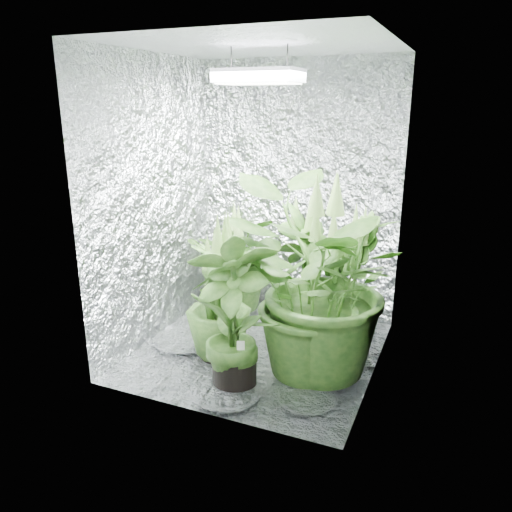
{
  "coord_description": "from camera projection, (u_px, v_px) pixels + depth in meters",
  "views": [
    {
      "loc": [
        1.22,
        -2.92,
        1.69
      ],
      "look_at": [
        -0.02,
        0.0,
        0.7
      ],
      "focal_mm": 35.0,
      "sensor_mm": 36.0,
      "label": 1
    }
  ],
  "objects": [
    {
      "name": "ground",
      "position": [
        258.0,
        351.0,
        3.52
      ],
      "size": [
        1.6,
        1.6,
        0.0
      ],
      "primitive_type": "plane",
      "color": "white",
      "rests_on": "ground"
    },
    {
      "name": "walls",
      "position": [
        259.0,
        212.0,
        3.22
      ],
      "size": [
        1.62,
        1.62,
        2.0
      ],
      "color": "white",
      "rests_on": "ground"
    },
    {
      "name": "ceiling",
      "position": [
        259.0,
        45.0,
        2.92
      ],
      "size": [
        1.6,
        1.6,
        0.01
      ],
      "primitive_type": "cube",
      "color": "white",
      "rests_on": "walls"
    },
    {
      "name": "grow_lamp",
      "position": [
        259.0,
        76.0,
        2.98
      ],
      "size": [
        0.5,
        0.3,
        0.22
      ],
      "color": "gray",
      "rests_on": "ceiling"
    },
    {
      "name": "plant_a",
      "position": [
        236.0,
        262.0,
        4.07
      ],
      "size": [
        0.96,
        0.96,
        0.91
      ],
      "rotation": [
        0.0,
        0.0,
        0.36
      ],
      "color": "black",
      "rests_on": "ground"
    },
    {
      "name": "plant_b",
      "position": [
        305.0,
        275.0,
        3.6
      ],
      "size": [
        0.64,
        0.64,
        1.06
      ],
      "rotation": [
        0.0,
        0.0,
        1.25
      ],
      "color": "black",
      "rests_on": "ground"
    },
    {
      "name": "plant_c",
      "position": [
        346.0,
        285.0,
        3.42
      ],
      "size": [
        0.55,
        0.55,
        1.03
      ],
      "rotation": [
        0.0,
        0.0,
        1.52
      ],
      "color": "black",
      "rests_on": "ground"
    },
    {
      "name": "plant_d",
      "position": [
        218.0,
        303.0,
        3.33
      ],
      "size": [
        0.62,
        0.62,
        0.87
      ],
      "rotation": [
        0.0,
        0.0,
        2.23
      ],
      "color": "black",
      "rests_on": "ground"
    },
    {
      "name": "plant_e",
      "position": [
        317.0,
        284.0,
        2.98
      ],
      "size": [
        1.5,
        1.5,
        1.34
      ],
      "rotation": [
        0.0,
        0.0,
        3.64
      ],
      "color": "black",
      "rests_on": "ground"
    },
    {
      "name": "plant_f",
      "position": [
        234.0,
        313.0,
        2.92
      ],
      "size": [
        0.72,
        0.72,
        1.08
      ],
      "rotation": [
        0.0,
        0.0,
        3.73
      ],
      "color": "black",
      "rests_on": "ground"
    },
    {
      "name": "circulation_fan",
      "position": [
        364.0,
        312.0,
        3.8
      ],
      "size": [
        0.17,
        0.29,
        0.34
      ],
      "rotation": [
        0.0,
        0.0,
        -0.28
      ],
      "color": "black",
      "rests_on": "ground"
    },
    {
      "name": "plant_label",
      "position": [
        241.0,
        347.0,
        2.93
      ],
      "size": [
        0.05,
        0.04,
        0.07
      ],
      "primitive_type": "cube",
      "rotation": [
        -0.21,
        0.0,
        0.37
      ],
      "color": "white",
      "rests_on": "plant_f"
    }
  ]
}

